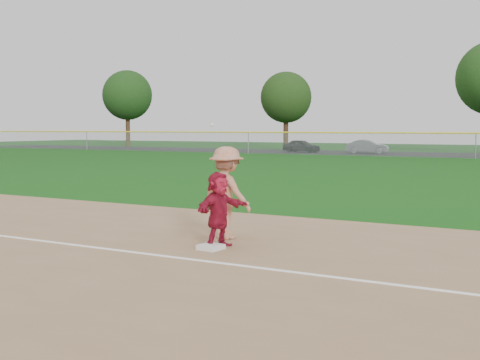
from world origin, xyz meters
The scene contains 10 objects.
ground centered at (0.00, 0.00, 0.00)m, with size 160.00×160.00×0.00m, color #10460D.
foul_line centered at (0.00, -0.80, 0.03)m, with size 60.00×0.10×0.01m, color white.
first_base centered at (0.06, 0.17, 0.07)m, with size 0.43×0.43×0.10m, color silver.
base_runner centered at (0.08, 0.45, 0.79)m, with size 1.42×0.45×1.54m, color maroon.
car_left centered at (-16.65, 44.84, 0.64)m, with size 1.48×3.68×1.26m, color black.
car_mid centered at (-10.19, 45.27, 0.65)m, with size 1.36×3.90×1.28m, color #515458.
first_base_play centered at (-0.25, 1.35, 1.02)m, with size 1.45×1.16×2.51m.
outfield_fence centered at (0.00, 40.00, 1.96)m, with size 110.00×0.12×110.00m.
tree_0 centered at (-44.00, 52.00, 6.59)m, with size 6.40×6.40×9.81m.
tree_1 centered at (-22.00, 53.00, 5.83)m, with size 5.80×5.80×8.75m.
Camera 1 is at (6.19, -9.90, 2.43)m, focal length 45.00 mm.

